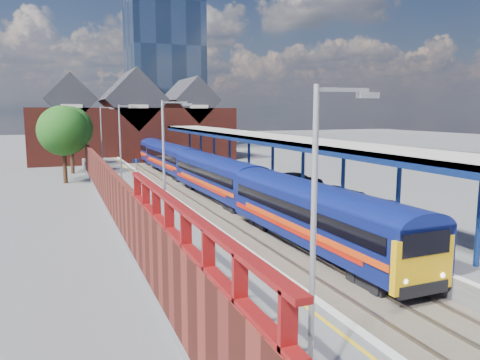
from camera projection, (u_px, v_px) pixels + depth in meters
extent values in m
plane|color=#5B5B5E|center=(177.00, 186.00, 47.54)|extent=(240.00, 240.00, 0.00)
cube|color=#473D33|center=(207.00, 203.00, 38.33)|extent=(6.00, 76.00, 0.06)
cube|color=slate|center=(180.00, 204.00, 37.51)|extent=(0.07, 76.00, 0.14)
cube|color=slate|center=(197.00, 203.00, 38.03)|extent=(0.07, 76.00, 0.14)
cube|color=slate|center=(216.00, 201.00, 38.60)|extent=(0.07, 76.00, 0.14)
cube|color=slate|center=(232.00, 200.00, 39.12)|extent=(0.07, 76.00, 0.14)
cube|color=#565659|center=(139.00, 202.00, 36.26)|extent=(5.00, 76.00, 1.00)
cube|color=#565659|center=(273.00, 193.00, 40.44)|extent=(6.00, 76.00, 1.00)
cube|color=silver|center=(169.00, 194.00, 37.04)|extent=(0.30, 76.00, 0.05)
cube|color=silver|center=(242.00, 189.00, 39.33)|extent=(0.30, 76.00, 0.05)
cube|color=yellow|center=(161.00, 194.00, 36.82)|extent=(0.14, 76.00, 0.01)
cube|color=navy|center=(315.00, 216.00, 25.06)|extent=(3.14, 16.06, 2.50)
cube|color=navy|center=(316.00, 193.00, 24.88)|extent=(3.14, 16.06, 0.60)
cube|color=navy|center=(216.00, 177.00, 40.34)|extent=(3.14, 16.06, 2.50)
cube|color=navy|center=(216.00, 162.00, 40.16)|extent=(3.14, 16.06, 0.60)
cube|color=navy|center=(172.00, 159.00, 55.62)|extent=(3.14, 16.06, 2.50)
cube|color=navy|center=(172.00, 148.00, 55.44)|extent=(3.14, 16.06, 0.60)
cube|color=navy|center=(146.00, 149.00, 70.90)|extent=(3.14, 16.06, 2.50)
cube|color=navy|center=(146.00, 140.00, 70.72)|extent=(3.14, 16.06, 0.60)
cube|color=black|center=(177.00, 162.00, 47.40)|extent=(0.04, 60.54, 0.70)
cube|color=#E8400F|center=(177.00, 170.00, 47.51)|extent=(0.03, 55.27, 0.30)
cube|color=red|center=(177.00, 173.00, 47.54)|extent=(0.03, 55.27, 0.30)
cube|color=#F2B20C|center=(422.00, 264.00, 17.80)|extent=(2.83, 0.36, 2.10)
cube|color=black|center=(426.00, 244.00, 17.59)|extent=(2.30, 0.21, 0.90)
cube|color=black|center=(381.00, 279.00, 20.14)|extent=(2.00, 2.40, 0.60)
cube|color=black|center=(140.00, 156.00, 76.28)|extent=(2.00, 2.40, 0.60)
cylinder|color=navy|center=(480.00, 218.00, 19.45)|extent=(0.24, 0.24, 4.20)
cylinder|color=navy|center=(398.00, 197.00, 24.05)|extent=(0.24, 0.24, 4.20)
cylinder|color=navy|center=(343.00, 183.00, 28.65)|extent=(0.24, 0.24, 4.20)
cylinder|color=navy|center=(303.00, 173.00, 33.25)|extent=(0.24, 0.24, 4.20)
cylinder|color=navy|center=(273.00, 166.00, 37.86)|extent=(0.24, 0.24, 4.20)
cylinder|color=navy|center=(249.00, 160.00, 42.46)|extent=(0.24, 0.24, 4.20)
cylinder|color=navy|center=(230.00, 155.00, 47.06)|extent=(0.24, 0.24, 4.20)
cylinder|color=navy|center=(214.00, 151.00, 51.66)|extent=(0.24, 0.24, 4.20)
cylinder|color=navy|center=(201.00, 148.00, 56.26)|extent=(0.24, 0.24, 4.20)
cylinder|color=navy|center=(190.00, 145.00, 60.86)|extent=(0.24, 0.24, 4.20)
cube|color=beige|center=(259.00, 136.00, 41.39)|extent=(4.50, 52.00, 0.25)
cube|color=navy|center=(236.00, 138.00, 40.63)|extent=(0.20, 52.00, 0.55)
cube|color=navy|center=(280.00, 137.00, 42.19)|extent=(0.20, 52.00, 0.55)
cylinder|color=#A5A8AA|center=(313.00, 258.00, 9.55)|extent=(0.12, 0.12, 7.00)
cube|color=#A5A8AA|center=(343.00, 90.00, 9.27)|extent=(1.20, 0.08, 0.08)
cube|color=#A5A8AA|center=(368.00, 95.00, 9.50)|extent=(0.45, 0.18, 0.12)
cylinder|color=#A5A8AA|center=(164.00, 174.00, 22.43)|extent=(0.12, 0.12, 7.00)
cube|color=#A5A8AA|center=(175.00, 102.00, 22.16)|extent=(1.20, 0.08, 0.08)
cube|color=#A5A8AA|center=(187.00, 105.00, 22.39)|extent=(0.45, 0.18, 0.12)
cylinder|color=#A5A8AA|center=(120.00, 149.00, 37.16)|extent=(0.12, 0.12, 7.00)
cube|color=#A5A8AA|center=(127.00, 106.00, 36.88)|extent=(1.20, 0.08, 0.08)
cube|color=#A5A8AA|center=(134.00, 107.00, 37.11)|extent=(0.45, 0.18, 0.12)
cylinder|color=#A5A8AA|center=(102.00, 138.00, 51.88)|extent=(0.12, 0.12, 7.00)
cube|color=#A5A8AA|center=(106.00, 108.00, 51.61)|extent=(1.20, 0.08, 0.08)
cube|color=#A5A8AA|center=(111.00, 108.00, 51.84)|extent=(0.45, 0.18, 0.12)
cylinder|color=#A5A8AA|center=(136.00, 173.00, 39.87)|extent=(0.08, 0.08, 2.50)
cube|color=#0C194C|center=(136.00, 161.00, 39.72)|extent=(0.55, 0.06, 0.35)
cube|color=maroon|center=(112.00, 193.00, 29.52)|extent=(0.35, 50.00, 2.80)
cube|color=maroon|center=(177.00, 205.00, 13.52)|extent=(0.30, 15.00, 0.12)
cube|color=maroon|center=(177.00, 237.00, 13.66)|extent=(0.30, 15.00, 0.12)
cube|color=maroon|center=(288.00, 321.00, 7.15)|extent=(0.30, 0.12, 1.00)
cube|color=maroon|center=(240.00, 278.00, 9.00)|extent=(0.30, 0.12, 1.00)
cube|color=maroon|center=(208.00, 250.00, 10.84)|extent=(0.30, 0.12, 1.00)
cube|color=maroon|center=(186.00, 230.00, 12.68)|extent=(0.30, 0.12, 1.00)
cube|color=maroon|center=(169.00, 215.00, 14.52)|extent=(0.30, 0.12, 1.00)
cube|color=maroon|center=(156.00, 203.00, 16.36)|extent=(0.30, 0.12, 1.00)
cube|color=maroon|center=(146.00, 194.00, 18.20)|extent=(0.30, 0.12, 1.00)
cube|color=maroon|center=(137.00, 186.00, 20.04)|extent=(0.30, 0.12, 1.00)
cube|color=maroon|center=(133.00, 134.00, 72.72)|extent=(30.00, 12.00, 8.00)
cube|color=#232328|center=(70.00, 100.00, 68.70)|extent=(7.13, 12.00, 7.13)
cube|color=#232328|center=(132.00, 100.00, 71.97)|extent=(9.16, 12.00, 9.16)
cube|color=#232328|center=(188.00, 101.00, 75.24)|extent=(7.13, 12.00, 7.13)
cube|color=beige|center=(72.00, 106.00, 63.28)|extent=(2.80, 0.15, 0.50)
cube|color=beige|center=(139.00, 106.00, 66.54)|extent=(2.80, 0.15, 0.50)
cube|color=beige|center=(199.00, 107.00, 69.81)|extent=(2.80, 0.15, 0.50)
cube|color=#425671|center=(163.00, 49.00, 94.28)|extent=(14.00, 14.00, 40.00)
cylinder|color=#382314|center=(65.00, 164.00, 48.95)|extent=(0.44, 0.44, 4.00)
sphere|color=#1B4412|center=(63.00, 131.00, 48.45)|extent=(5.20, 5.20, 5.20)
sphere|color=#1B4412|center=(72.00, 138.00, 48.38)|extent=(3.20, 3.20, 3.20)
cylinder|color=#382314|center=(72.00, 157.00, 56.68)|extent=(0.44, 0.44, 4.00)
sphere|color=#1B4412|center=(71.00, 128.00, 56.17)|extent=(5.20, 5.20, 5.20)
sphere|color=#1B4412|center=(78.00, 134.00, 56.10)|extent=(3.20, 3.20, 3.20)
imported|color=#AC1D0E|center=(390.00, 209.00, 28.24)|extent=(3.79, 1.68, 1.27)
imported|color=#A5A5A9|center=(397.00, 214.00, 26.98)|extent=(3.99, 2.69, 1.24)
imported|color=black|center=(298.00, 180.00, 39.58)|extent=(4.73, 1.94, 1.37)
imported|color=navy|center=(337.00, 195.00, 33.08)|extent=(4.90, 2.71, 1.30)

